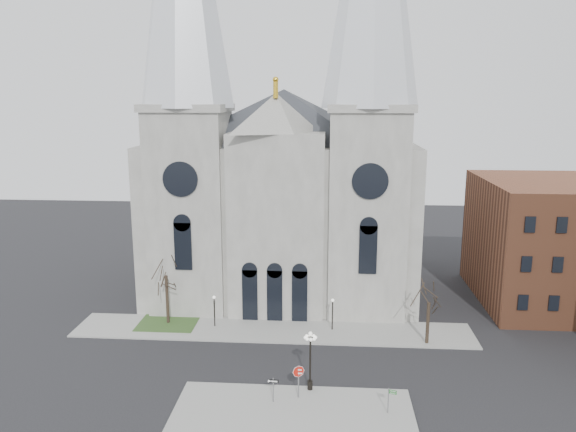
# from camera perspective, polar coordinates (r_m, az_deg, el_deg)

# --- Properties ---
(ground) EXTENTS (160.00, 160.00, 0.00)m
(ground) POSITION_cam_1_polar(r_m,az_deg,el_deg) (47.97, -2.93, -16.84)
(ground) COLOR black
(ground) RESTS_ON ground
(sidewalk_near) EXTENTS (18.00, 10.00, 0.14)m
(sidewalk_near) POSITION_cam_1_polar(r_m,az_deg,el_deg) (43.40, 0.41, -20.11)
(sidewalk_near) COLOR gray
(sidewalk_near) RESTS_ON ground
(sidewalk_far) EXTENTS (40.00, 6.00, 0.14)m
(sidewalk_far) POSITION_cam_1_polar(r_m,az_deg,el_deg) (57.75, -1.58, -11.52)
(sidewalk_far) COLOR gray
(sidewalk_far) RESTS_ON ground
(grass_patch) EXTENTS (6.00, 5.00, 0.18)m
(grass_patch) POSITION_cam_1_polar(r_m,az_deg,el_deg) (60.66, -12.06, -10.59)
(grass_patch) COLOR #2B461E
(grass_patch) RESTS_ON ground
(cathedral) EXTENTS (33.00, 26.66, 54.00)m
(cathedral) POSITION_cam_1_polar(r_m,az_deg,el_deg) (64.91, -0.63, 7.92)
(cathedral) COLOR gray
(cathedral) RESTS_ON ground
(bg_building_brick) EXTENTS (14.00, 18.00, 14.00)m
(bg_building_brick) POSITION_cam_1_polar(r_m,az_deg,el_deg) (70.16, 24.58, -2.38)
(bg_building_brick) COLOR brown
(bg_building_brick) RESTS_ON ground
(tree_left) EXTENTS (3.20, 3.20, 7.50)m
(tree_left) POSITION_cam_1_polar(r_m,az_deg,el_deg) (58.78, -12.30, -5.63)
(tree_left) COLOR black
(tree_left) RESTS_ON ground
(tree_right) EXTENTS (3.20, 3.20, 6.00)m
(tree_right) POSITION_cam_1_polar(r_m,az_deg,el_deg) (54.86, 14.14, -8.26)
(tree_right) COLOR black
(tree_right) RESTS_ON ground
(ped_lamp_left) EXTENTS (0.32, 0.32, 3.26)m
(ped_lamp_left) POSITION_cam_1_polar(r_m,az_deg,el_deg) (58.21, -7.50, -9.03)
(ped_lamp_left) COLOR black
(ped_lamp_left) RESTS_ON sidewalk_far
(ped_lamp_right) EXTENTS (0.32, 0.32, 3.26)m
(ped_lamp_right) POSITION_cam_1_polar(r_m,az_deg,el_deg) (57.10, 4.54, -9.38)
(ped_lamp_right) COLOR black
(ped_lamp_right) RESTS_ON sidewalk_far
(stop_sign) EXTENTS (0.97, 0.10, 2.68)m
(stop_sign) POSITION_cam_1_polar(r_m,az_deg,el_deg) (45.17, 1.08, -15.83)
(stop_sign) COLOR slate
(stop_sign) RESTS_ON sidewalk_near
(globe_lamp) EXTENTS (1.16, 1.16, 4.94)m
(globe_lamp) POSITION_cam_1_polar(r_m,az_deg,el_deg) (45.75, 2.28, -13.78)
(globe_lamp) COLOR black
(globe_lamp) RESTS_ON sidewalk_near
(one_way_sign) EXTENTS (0.87, 0.10, 1.98)m
(one_way_sign) POSITION_cam_1_polar(r_m,az_deg,el_deg) (44.85, -1.51, -16.84)
(one_way_sign) COLOR slate
(one_way_sign) RESTS_ON sidewalk_near
(street_name_sign) EXTENTS (0.61, 0.25, 1.99)m
(street_name_sign) POSITION_cam_1_polar(r_m,az_deg,el_deg) (44.18, 10.27, -17.77)
(street_name_sign) COLOR slate
(street_name_sign) RESTS_ON sidewalk_near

